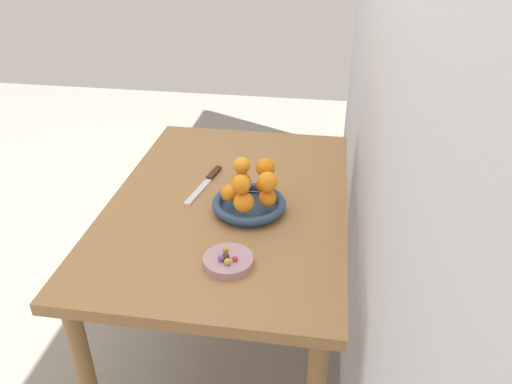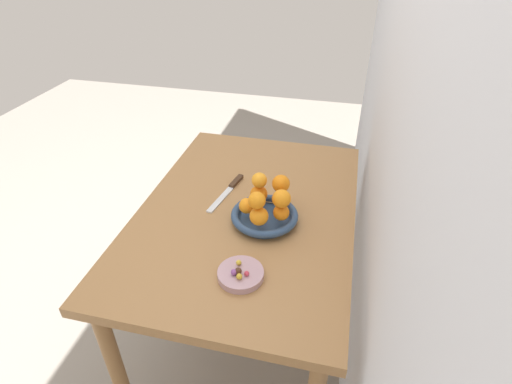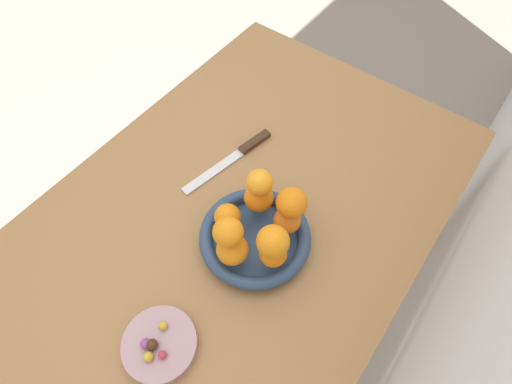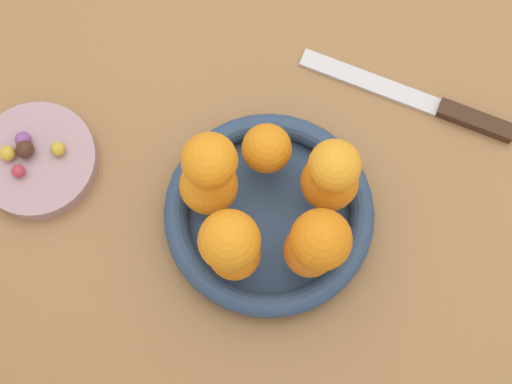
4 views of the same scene
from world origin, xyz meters
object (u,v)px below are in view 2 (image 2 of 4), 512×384
orange_7 (259,180)px  candy_ball_3 (247,274)px  candy_dish (241,274)px  candy_ball_4 (234,272)px  orange_8 (257,200)px  knife (229,190)px  orange_0 (259,216)px  dining_table (248,228)px  orange_4 (247,206)px  orange_5 (281,183)px  candy_ball_1 (238,271)px  candy_ball_0 (239,263)px  fruit_bowl (264,216)px  orange_2 (280,199)px  candy_ball_2 (239,276)px  orange_1 (281,212)px  orange_6 (282,199)px  orange_3 (259,195)px

orange_7 → candy_ball_3: (0.34, 0.04, -0.10)m
candy_dish → candy_ball_4: candy_ball_4 is taller
orange_8 → knife: size_ratio=0.22×
orange_0 → dining_table: bearing=-149.8°
orange_4 → knife: bearing=-145.4°
orange_5 → candy_ball_1: orange_5 is taller
knife → orange_7: bearing=56.8°
candy_ball_0 → candy_ball_1: (0.04, 0.01, 0.00)m
fruit_bowl → candy_ball_1: size_ratio=11.17×
orange_2 → orange_5: bearing=173.6°
candy_ball_3 → candy_ball_4: candy_ball_4 is taller
orange_2 → orange_8: 0.14m
dining_table → candy_ball_2: size_ratio=62.19×
orange_1 → orange_4: same height
orange_6 → candy_ball_4: (0.26, -0.09, -0.09)m
candy_ball_0 → candy_ball_3: candy_ball_0 is taller
orange_7 → candy_ball_1: size_ratio=2.59×
candy_ball_0 → candy_ball_3: bearing=42.7°
orange_5 → candy_ball_1: 0.35m
orange_8 → orange_4: bearing=-136.7°
dining_table → orange_8: (0.12, 0.06, 0.22)m
orange_0 → candy_ball_0: size_ratio=3.82×
orange_7 → orange_2: bearing=82.9°
candy_dish → candy_ball_3: size_ratio=9.11×
fruit_bowl → orange_6: 0.12m
candy_dish → candy_ball_4: 0.03m
orange_7 → candy_ball_4: size_ratio=2.87×
orange_1 → candy_ball_4: size_ratio=2.92×
orange_1 → orange_4: size_ratio=1.00×
candy_dish → orange_6: orange_6 is taller
orange_3 → orange_4: 0.07m
orange_3 → candy_ball_1: bearing=3.0°
dining_table → orange_4: size_ratio=20.43×
orange_4 → candy_ball_1: size_ratio=2.62×
orange_0 → orange_5: (-0.12, 0.05, 0.05)m
candy_dish → orange_7: bearing=-176.5°
dining_table → candy_ball_0: 0.33m
fruit_bowl → orange_7: 0.13m
fruit_bowl → orange_2: size_ratio=4.16×
candy_ball_2 → knife: 0.48m
orange_3 → candy_ball_2: 0.35m
orange_2 → knife: orange_2 is taller
candy_ball_1 → knife: (-0.43, -0.16, -0.03)m
orange_4 → orange_8: size_ratio=0.95×
candy_dish → candy_ball_4: (0.02, -0.01, 0.02)m
orange_0 → candy_ball_2: 0.23m
orange_3 → candy_ball_4: orange_3 is taller
candy_ball_4 → orange_2: bearing=168.4°
knife → candy_dish: bearing=20.9°
dining_table → orange_1: bearing=59.2°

